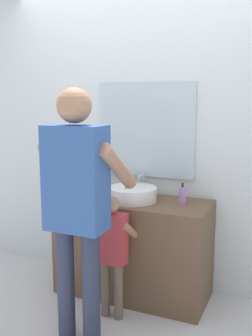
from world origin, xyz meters
The scene contains 9 objects.
ground_plane centered at (0.00, 0.00, 0.00)m, with size 14.00×14.00×0.00m, color silver.
back_wall centered at (0.00, 0.62, 1.35)m, with size 4.40×0.10×2.70m.
vanity_cabinet centered at (0.00, 0.30, 0.40)m, with size 1.23×0.54×0.80m, color brown.
sink_basin centered at (0.00, 0.28, 0.86)m, with size 0.39×0.39×0.11m.
faucet centered at (0.00, 0.51, 0.88)m, with size 0.18×0.14×0.18m.
toothbrush_cup centered at (-0.30, 0.30, 0.86)m, with size 0.07×0.07×0.21m.
soap_bottle centered at (0.39, 0.36, 0.87)m, with size 0.06×0.06×0.16m.
child_toddler centered at (0.00, -0.10, 0.56)m, with size 0.29×0.29×0.93m.
adult_parent centered at (-0.09, -0.42, 1.01)m, with size 0.52×0.55×1.68m.
Camera 1 is at (1.18, -2.55, 1.62)m, focal length 42.09 mm.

